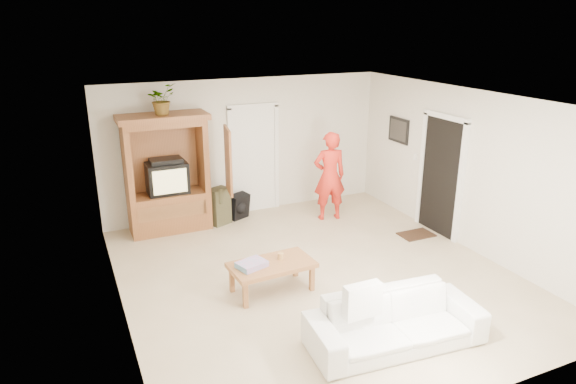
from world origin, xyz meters
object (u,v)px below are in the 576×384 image
armoire (169,181)px  sofa (395,321)px  man (329,176)px  coffee_table (272,267)px

armoire → sofa: (1.63, -4.56, -0.61)m
armoire → man: bearing=-13.9°
man → coffee_table: 2.99m
armoire → sofa: bearing=-70.4°
coffee_table → armoire: bearing=102.4°
man → sofa: 4.08m
armoire → man: armoire is taller
man → coffee_table: size_ratio=1.42×
man → sofa: bearing=83.0°
armoire → coffee_table: armoire is taller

